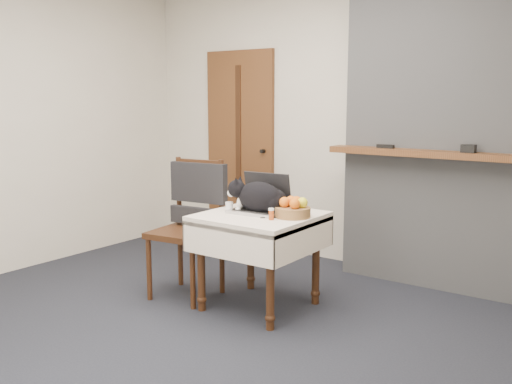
% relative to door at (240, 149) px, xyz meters
% --- Properties ---
extents(ground, '(4.50, 4.50, 0.00)m').
position_rel_door_xyz_m(ground, '(1.20, -1.97, -1.00)').
color(ground, black).
rests_on(ground, ground).
extents(room_shell, '(4.52, 4.01, 2.61)m').
position_rel_door_xyz_m(room_shell, '(1.20, -1.51, 0.76)').
color(room_shell, beige).
rests_on(room_shell, ground).
extents(door, '(0.82, 0.10, 2.00)m').
position_rel_door_xyz_m(door, '(0.00, 0.00, 0.00)').
color(door, brown).
rests_on(door, ground).
extents(chimney, '(1.62, 0.48, 2.60)m').
position_rel_door_xyz_m(chimney, '(2.10, -0.13, 0.30)').
color(chimney, gray).
rests_on(chimney, ground).
extents(side_table, '(0.78, 0.78, 0.70)m').
position_rel_door_xyz_m(side_table, '(1.25, -1.42, -0.41)').
color(side_table, '#33190E').
rests_on(side_table, ground).
extents(laptop, '(0.40, 0.35, 0.28)m').
position_rel_door_xyz_m(laptop, '(1.21, -1.33, -0.23)').
color(laptop, '#B7B7BC').
rests_on(laptop, side_table).
extents(cat, '(0.55, 0.29, 0.26)m').
position_rel_door_xyz_m(cat, '(1.25, -1.39, -0.19)').
color(cat, black).
rests_on(cat, side_table).
extents(cream_jar, '(0.06, 0.06, 0.07)m').
position_rel_door_xyz_m(cream_jar, '(1.00, -1.45, -0.27)').
color(cream_jar, white).
rests_on(cream_jar, side_table).
extents(pill_bottle, '(0.04, 0.04, 0.08)m').
position_rel_door_xyz_m(pill_bottle, '(1.43, -1.53, -0.26)').
color(pill_bottle, '#A64014').
rests_on(pill_bottle, side_table).
extents(fruit_basket, '(0.25, 0.25, 0.14)m').
position_rel_door_xyz_m(fruit_basket, '(1.50, -1.36, -0.24)').
color(fruit_basket, '#8E5C39').
rests_on(fruit_basket, side_table).
extents(desk_clutter, '(0.12, 0.06, 0.01)m').
position_rel_door_xyz_m(desk_clutter, '(1.43, -1.42, -0.30)').
color(desk_clutter, black).
rests_on(desk_clutter, side_table).
extents(chair, '(0.53, 0.52, 1.06)m').
position_rel_door_xyz_m(chair, '(0.64, -1.45, -0.32)').
color(chair, '#33190E').
rests_on(chair, ground).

